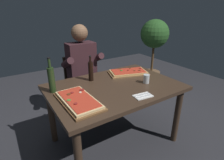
# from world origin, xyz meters

# --- Properties ---
(ground_plane) EXTENTS (6.40, 6.40, 0.00)m
(ground_plane) POSITION_xyz_m (0.00, 0.00, 0.00)
(ground_plane) COLOR #2D2D33
(dining_table) EXTENTS (1.40, 0.96, 0.74)m
(dining_table) POSITION_xyz_m (0.00, 0.00, 0.64)
(dining_table) COLOR #3D2B1E
(dining_table) RESTS_ON ground_plane
(pizza_rectangular_front) EXTENTS (0.55, 0.40, 0.05)m
(pizza_rectangular_front) POSITION_xyz_m (0.36, 0.22, 0.76)
(pizza_rectangular_front) COLOR olive
(pizza_rectangular_front) RESTS_ON dining_table
(pizza_rectangular_left) EXTENTS (0.30, 0.55, 0.05)m
(pizza_rectangular_left) POSITION_xyz_m (-0.47, -0.13, 0.76)
(pizza_rectangular_left) COLOR brown
(pizza_rectangular_left) RESTS_ON dining_table
(wine_bottle_dark) EXTENTS (0.06, 0.06, 0.36)m
(wine_bottle_dark) POSITION_xyz_m (-0.61, 0.21, 0.88)
(wine_bottle_dark) COLOR #233819
(wine_bottle_dark) RESTS_ON dining_table
(oil_bottle_amber) EXTENTS (0.06, 0.06, 0.30)m
(oil_bottle_amber) POSITION_xyz_m (-0.14, 0.28, 0.86)
(oil_bottle_amber) COLOR black
(oil_bottle_amber) RESTS_ON dining_table
(tumbler_near_camera) EXTENTS (0.07, 0.07, 0.10)m
(tumbler_near_camera) POSITION_xyz_m (0.34, -0.13, 0.79)
(tumbler_near_camera) COLOR silver
(tumbler_near_camera) RESTS_ON dining_table
(napkin_cutlery_set) EXTENTS (0.19, 0.13, 0.01)m
(napkin_cutlery_set) POSITION_xyz_m (0.09, -0.36, 0.74)
(napkin_cutlery_set) COLOR white
(napkin_cutlery_set) RESTS_ON dining_table
(diner_chair) EXTENTS (0.44, 0.44, 0.87)m
(diner_chair) POSITION_xyz_m (-0.04, 0.86, 0.49)
(diner_chair) COLOR black
(diner_chair) RESTS_ON ground_plane
(seated_diner) EXTENTS (0.53, 0.41, 1.33)m
(seated_diner) POSITION_xyz_m (-0.04, 0.74, 0.74)
(seated_diner) COLOR #23232D
(seated_diner) RESTS_ON ground_plane
(potted_plant_corner) EXTENTS (0.52, 0.52, 1.33)m
(potted_plant_corner) POSITION_xyz_m (1.52, 0.93, 0.88)
(potted_plant_corner) COLOR #846042
(potted_plant_corner) RESTS_ON ground_plane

